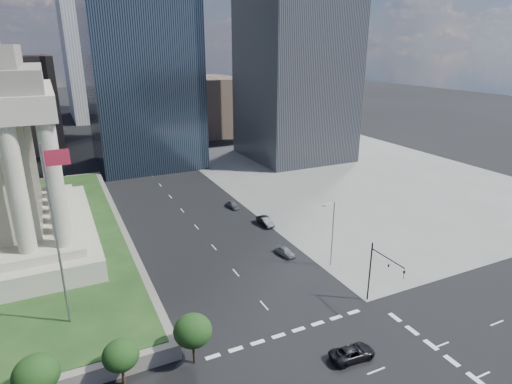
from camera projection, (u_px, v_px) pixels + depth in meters
ground at (138, 160)px, 121.63m from camera, size 500.00×500.00×0.00m
sidewalk_ne at (357, 176)px, 106.31m from camera, size 68.00×90.00×0.03m
flagpole at (56, 228)px, 43.63m from camera, size 2.52×0.24×20.00m
midrise_glass at (140, 49)px, 108.44m from camera, size 26.00×26.00×60.00m
building_filler_ne at (208, 105)px, 157.05m from camera, size 20.00×30.00×20.00m
building_filler_nw at (15, 103)px, 130.41m from camera, size 24.00×30.00×28.00m
traffic_signal_ne at (381, 269)px, 51.42m from camera, size 0.30×5.74×8.00m
street_lamp_north at (332, 230)px, 61.27m from camera, size 2.13×0.22×10.00m
pickup_truck at (353, 353)px, 44.16m from camera, size 2.53×4.99×1.35m
parked_sedan_near at (285, 251)px, 65.99m from camera, size 3.96×2.08×1.29m
parked_sedan_mid at (265, 221)px, 77.05m from camera, size 4.48×1.62×1.47m
parked_sedan_far at (233, 205)px, 85.39m from camera, size 3.88×1.72×1.30m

